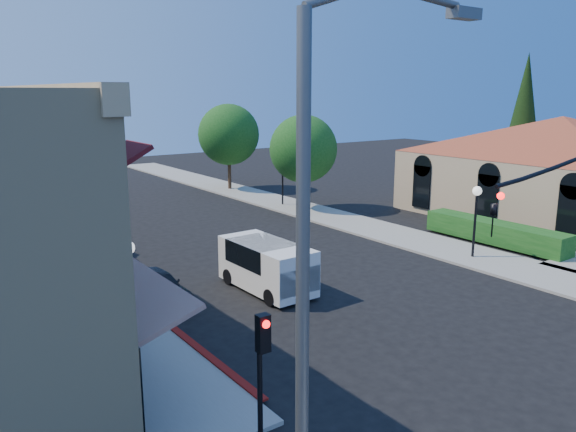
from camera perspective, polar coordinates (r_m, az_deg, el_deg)
ground at (r=18.02m, az=22.77°, el=-14.66°), size 120.00×120.00×0.00m
sidewalk_left at (r=36.26m, az=-26.43°, el=-1.37°), size 3.50×50.00×0.12m
sidewalk_right at (r=42.51m, az=-2.61°, el=1.81°), size 3.50×50.00×0.12m
curb_red_strip at (r=19.24m, az=-10.81°, el=-12.09°), size 0.25×10.00×0.06m
mission_building at (r=41.21m, az=25.83°, el=5.43°), size 30.12×30.12×6.40m
hedge at (r=31.87m, az=20.17°, el=-2.70°), size 1.40×8.00×1.10m
conifer_far at (r=49.48m, az=22.86°, el=9.72°), size 3.20×3.20×11.00m
street_tree_a at (r=37.90m, az=1.56°, el=6.83°), size 4.56×4.56×6.48m
street_tree_b at (r=46.19m, az=-6.05°, el=8.22°), size 4.94×4.94×7.02m
secondary_signal at (r=12.52m, az=-2.68°, el=-14.16°), size 0.28×0.42×3.32m
cobra_streetlight at (r=8.20m, az=3.47°, el=-6.48°), size 3.60×0.25×9.31m
lamppost_left_near at (r=17.71m, az=-15.88°, el=-5.06°), size 0.44×0.44×3.57m
lamppost_left_far at (r=30.94m, az=-24.87°, el=1.66°), size 0.44×0.44×3.57m
lamppost_right_near at (r=28.14m, az=18.58°, el=1.20°), size 0.44×0.44×3.57m
lamppost_right_far at (r=39.49m, az=-0.56°, el=4.94°), size 0.44×0.44×3.57m
white_van at (r=22.78m, az=-2.11°, el=-4.84°), size 2.04×4.50×1.98m
parked_car_a at (r=22.31m, az=-13.17°, el=-6.94°), size 1.82×3.83×1.27m
parked_car_b at (r=29.04m, az=-18.89°, el=-2.72°), size 1.77×4.04×1.29m
parked_car_c at (r=30.09m, az=-18.68°, el=-2.16°), size 1.94×4.58×1.32m
parked_car_d at (r=41.70m, az=-22.35°, el=1.43°), size 2.50×4.56×1.21m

